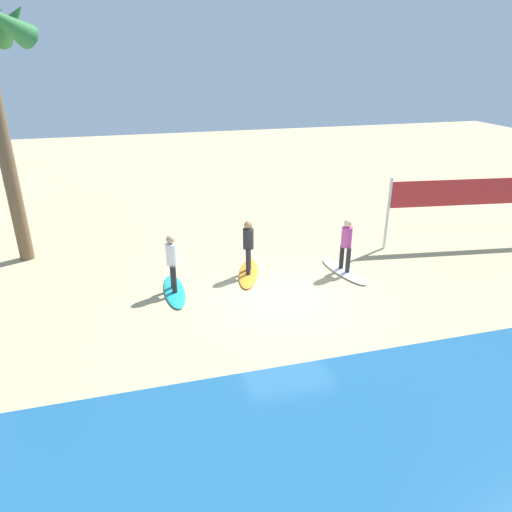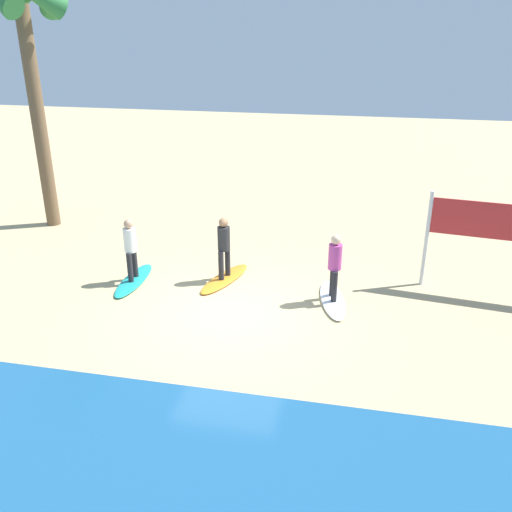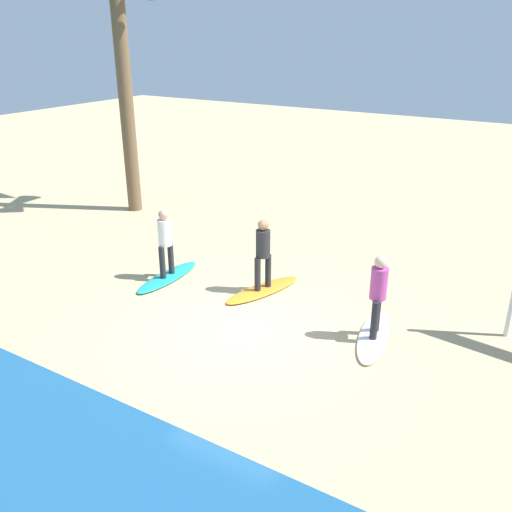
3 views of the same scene
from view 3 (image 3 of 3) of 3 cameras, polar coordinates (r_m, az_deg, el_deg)
name	(u,v)px [view 3 (image 3 of 3)]	position (r m, az deg, el deg)	size (l,w,h in m)	color
ground_plane	(245,330)	(11.01, -1.13, -7.74)	(60.00, 60.00, 0.00)	tan
surfboard_white	(374,336)	(10.97, 12.15, -8.15)	(2.10, 0.56, 0.09)	white
surfer_white	(378,290)	(10.51, 12.59, -3.49)	(0.32, 0.45, 1.64)	#232328
surfboard_orange	(263,290)	(12.51, 0.71, -3.54)	(2.10, 0.56, 0.09)	orange
surfer_orange	(263,250)	(12.11, 0.74, 0.67)	(0.32, 0.45, 1.64)	#232328
surfboard_teal	(168,277)	(13.32, -9.16, -2.16)	(2.10, 0.56, 0.09)	teal
surfer_teal	(165,238)	(12.94, -9.43, 1.83)	(0.32, 0.46, 1.64)	#232328
palm_tree	(117,5)	(17.84, -14.21, 24.01)	(2.88, 3.03, 7.71)	brown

